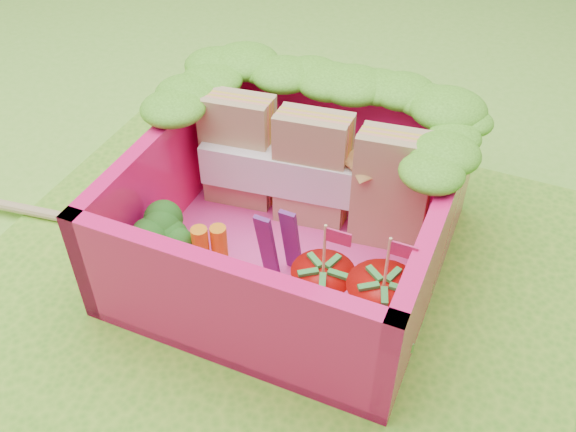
{
  "coord_description": "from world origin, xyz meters",
  "views": [
    {
      "loc": [
        0.84,
        -1.64,
        2.12
      ],
      "look_at": [
        0.01,
        0.27,
        0.28
      ],
      "focal_mm": 40.0,
      "sensor_mm": 36.0,
      "label": 1
    }
  ],
  "objects_px": {
    "broccoli": "(160,240)",
    "strawberry_left": "(322,292)",
    "strawberry_right": "(380,309)",
    "chopsticks": "(63,217)",
    "sandwich_stack": "(314,171)",
    "bento_box": "(291,213)"
  },
  "relations": [
    {
      "from": "sandwich_stack",
      "to": "strawberry_right",
      "type": "height_order",
      "value": "sandwich_stack"
    },
    {
      "from": "chopsticks",
      "to": "bento_box",
      "type": "bearing_deg",
      "value": 10.47
    },
    {
      "from": "sandwich_stack",
      "to": "strawberry_left",
      "type": "xyz_separation_m",
      "value": [
        0.25,
        -0.54,
        -0.15
      ]
    },
    {
      "from": "strawberry_left",
      "to": "chopsticks",
      "type": "bearing_deg",
      "value": 176.3
    },
    {
      "from": "broccoli",
      "to": "chopsticks",
      "type": "xyz_separation_m",
      "value": [
        -0.67,
        0.14,
        -0.22
      ]
    },
    {
      "from": "strawberry_left",
      "to": "strawberry_right",
      "type": "distance_m",
      "value": 0.24
    },
    {
      "from": "sandwich_stack",
      "to": "broccoli",
      "type": "xyz_separation_m",
      "value": [
        -0.46,
        -0.59,
        -0.09
      ]
    },
    {
      "from": "bento_box",
      "to": "sandwich_stack",
      "type": "bearing_deg",
      "value": 88.56
    },
    {
      "from": "strawberry_right",
      "to": "broccoli",
      "type": "bearing_deg",
      "value": -177.32
    },
    {
      "from": "broccoli",
      "to": "strawberry_right",
      "type": "xyz_separation_m",
      "value": [
        0.95,
        0.04,
        -0.05
      ]
    },
    {
      "from": "sandwich_stack",
      "to": "broccoli",
      "type": "relative_size",
      "value": 3.15
    },
    {
      "from": "strawberry_left",
      "to": "strawberry_right",
      "type": "height_order",
      "value": "strawberry_right"
    },
    {
      "from": "strawberry_left",
      "to": "chopsticks",
      "type": "xyz_separation_m",
      "value": [
        -1.38,
        0.09,
        -0.16
      ]
    },
    {
      "from": "bento_box",
      "to": "strawberry_left",
      "type": "bearing_deg",
      "value": -48.6
    },
    {
      "from": "bento_box",
      "to": "chopsticks",
      "type": "bearing_deg",
      "value": -169.53
    },
    {
      "from": "strawberry_left",
      "to": "strawberry_right",
      "type": "relative_size",
      "value": 0.94
    },
    {
      "from": "broccoli",
      "to": "strawberry_right",
      "type": "relative_size",
      "value": 0.66
    },
    {
      "from": "sandwich_stack",
      "to": "strawberry_left",
      "type": "relative_size",
      "value": 2.19
    },
    {
      "from": "broccoli",
      "to": "strawberry_left",
      "type": "bearing_deg",
      "value": 3.84
    },
    {
      "from": "bento_box",
      "to": "strawberry_right",
      "type": "distance_m",
      "value": 0.59
    },
    {
      "from": "bento_box",
      "to": "strawberry_right",
      "type": "bearing_deg",
      "value": -30.83
    },
    {
      "from": "chopsticks",
      "to": "strawberry_left",
      "type": "bearing_deg",
      "value": -3.7
    }
  ]
}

